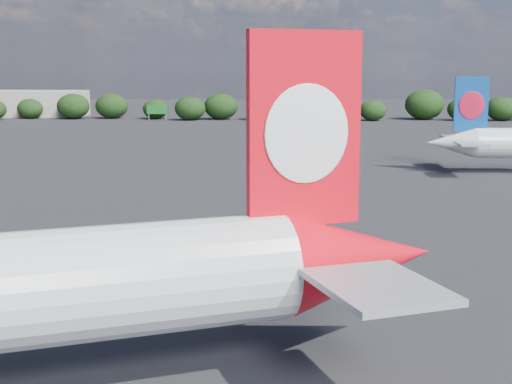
{
  "coord_description": "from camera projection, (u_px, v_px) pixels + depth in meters",
  "views": [
    {
      "loc": [
        17.36,
        -31.57,
        15.74
      ],
      "look_at": [
        16.0,
        12.0,
        8.0
      ],
      "focal_mm": 50.0,
      "sensor_mm": 36.0,
      "label": 1
    }
  ],
  "objects": [
    {
      "name": "ground",
      "position": [
        146.0,
        187.0,
        93.4
      ],
      "size": [
        500.0,
        500.0,
        0.0
      ],
      "primitive_type": "plane",
      "color": "black",
      "rests_on": "ground"
    },
    {
      "name": "terminal_building",
      "position": [
        17.0,
        104.0,
        224.61
      ],
      "size": [
        42.0,
        16.0,
        8.0
      ],
      "color": "gray",
      "rests_on": "ground"
    },
    {
      "name": "highway_sign",
      "position": [
        157.0,
        110.0,
        207.57
      ],
      "size": [
        6.0,
        0.3,
        4.5
      ],
      "color": "#135F1E",
      "rests_on": "ground"
    },
    {
      "name": "billboard_yellow",
      "position": [
        260.0,
        106.0,
        212.42
      ],
      "size": [
        5.0,
        0.3,
        5.5
      ],
      "color": "yellow",
      "rests_on": "ground"
    },
    {
      "name": "horizon_treeline",
      "position": [
        260.0,
        107.0,
        209.95
      ],
      "size": [
        202.14,
        14.49,
        8.87
      ],
      "color": "black",
      "rests_on": "ground"
    }
  ]
}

